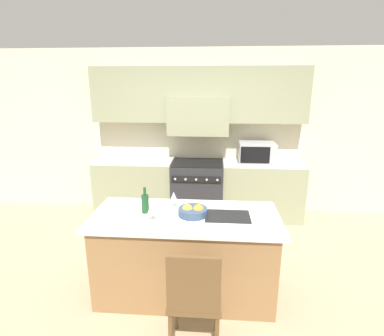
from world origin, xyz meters
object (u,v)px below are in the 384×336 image
object	(u,v)px
wine_glass_far	(174,197)
island_chair	(194,296)
wine_bottle	(145,203)
microwave	(257,152)
wine_glass_near	(151,209)
fruit_bowl	(193,211)
range_stove	(197,189)

from	to	relation	value
wine_glass_far	island_chair	bearing A→B (deg)	-73.23
wine_bottle	microwave	bearing A→B (deg)	55.12
island_chair	wine_glass_far	distance (m)	1.08
island_chair	wine_glass_far	world-z (taller)	wine_glass_far
microwave	wine_glass_near	bearing A→B (deg)	-120.42
microwave	fruit_bowl	xyz separation A→B (m)	(-0.87, -1.97, -0.17)
island_chair	microwave	bearing A→B (deg)	73.55
microwave	range_stove	bearing A→B (deg)	-178.86
wine_bottle	island_chair	bearing A→B (deg)	-54.90
island_chair	wine_glass_far	bearing A→B (deg)	106.77
microwave	fruit_bowl	world-z (taller)	microwave
microwave	wine_glass_far	distance (m)	2.09
range_stove	island_chair	xyz separation A→B (m)	(0.13, -2.70, 0.09)
wine_glass_far	range_stove	bearing A→B (deg)	85.24
microwave	wine_bottle	size ratio (longest dim) A/B	2.12
wine_glass_near	wine_bottle	bearing A→B (deg)	118.56
island_chair	fruit_bowl	xyz separation A→B (m)	(-0.07, 0.75, 0.38)
microwave	wine_glass_near	size ratio (longest dim) A/B	3.28
fruit_bowl	range_stove	bearing A→B (deg)	91.95
microwave	wine_glass_far	world-z (taller)	microwave
wine_glass_far	fruit_bowl	xyz separation A→B (m)	(0.21, -0.18, -0.07)
wine_glass_far	wine_glass_near	bearing A→B (deg)	-115.85
wine_glass_near	fruit_bowl	xyz separation A→B (m)	(0.38, 0.16, -0.07)
wine_bottle	wine_glass_far	bearing A→B (deg)	29.72
wine_glass_near	wine_glass_far	distance (m)	0.38
island_chair	wine_bottle	bearing A→B (deg)	125.10
range_stove	microwave	size ratio (longest dim) A/B	1.62
microwave	wine_bottle	xyz separation A→B (m)	(-1.35, -1.94, -0.11)
range_stove	wine_glass_far	world-z (taller)	wine_glass_far
island_chair	range_stove	bearing A→B (deg)	92.84
range_stove	wine_bottle	size ratio (longest dim) A/B	3.43
island_chair	wine_glass_far	size ratio (longest dim) A/B	5.57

